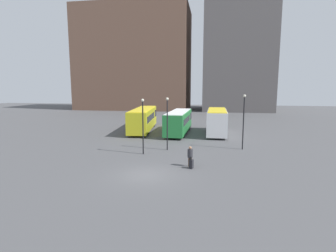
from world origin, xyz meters
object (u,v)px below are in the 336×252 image
at_px(bus_2, 217,121).
at_px(traveler, 190,155).
at_px(lamp_post_2, 143,122).
at_px(bus_0, 143,118).
at_px(lamp_post_0, 244,117).
at_px(lamp_post_1, 167,119).
at_px(bus_1, 179,121).
at_px(suitcase, 191,164).

xyz_separation_m(bus_2, traveler, (-2.36, -15.57, -0.82)).
xyz_separation_m(bus_2, lamp_post_2, (-7.07, -12.34, 1.31)).
distance_m(bus_0, lamp_post_0, 16.63).
bearing_deg(lamp_post_2, bus_2, 60.19).
distance_m(bus_2, lamp_post_1, 11.59).
bearing_deg(bus_1, lamp_post_2, 172.49).
bearing_deg(lamp_post_0, suitcase, -122.74).
bearing_deg(traveler, bus_1, 24.20).
height_order(bus_1, lamp_post_1, lamp_post_1).
bearing_deg(traveler, suitcase, -151.06).
xyz_separation_m(suitcase, lamp_post_1, (-2.87, 5.75, 2.80)).
bearing_deg(bus_1, lamp_post_0, -136.60).
distance_m(bus_0, lamp_post_2, 14.20).
bearing_deg(lamp_post_0, lamp_post_2, -159.57).
height_order(bus_1, lamp_post_0, lamp_post_0).
bearing_deg(bus_2, lamp_post_1, 154.45).
bearing_deg(lamp_post_1, suitcase, -63.46).
xyz_separation_m(traveler, lamp_post_2, (-4.71, 3.24, 2.13)).
relative_size(bus_2, traveler, 5.55).
bearing_deg(suitcase, traveler, 28.94).
xyz_separation_m(traveler, lamp_post_1, (-2.73, 5.25, 2.16)).
bearing_deg(lamp_post_2, suitcase, -37.62).
xyz_separation_m(bus_0, bus_2, (10.65, -1.34, 0.03)).
bearing_deg(bus_2, suitcase, 172.83).
bearing_deg(bus_1, lamp_post_1, -178.11).
bearing_deg(traveler, bus_0, 39.86).
relative_size(bus_2, suitcase, 9.36).
bearing_deg(bus_2, traveler, 172.10).
bearing_deg(traveler, lamp_post_2, 69.27).
height_order(bus_1, traveler, bus_1).
relative_size(traveler, suitcase, 1.69).
height_order(bus_2, lamp_post_0, lamp_post_0).
relative_size(lamp_post_0, lamp_post_2, 1.07).
height_order(bus_2, lamp_post_2, lamp_post_2).
relative_size(bus_0, lamp_post_2, 2.40).
relative_size(bus_0, lamp_post_0, 2.25).
bearing_deg(lamp_post_2, lamp_post_1, 45.55).
distance_m(lamp_post_1, lamp_post_2, 2.82).
relative_size(bus_2, lamp_post_0, 1.64).
relative_size(lamp_post_0, lamp_post_1, 1.06).
relative_size(bus_2, lamp_post_1, 1.73).
distance_m(bus_0, traveler, 18.85).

